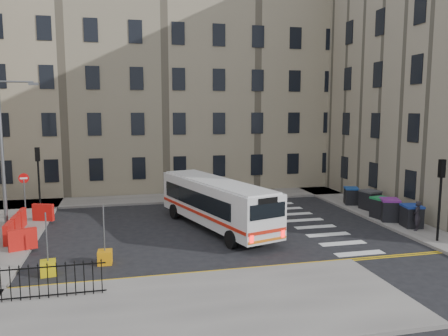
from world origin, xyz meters
name	(u,v)px	position (x,y,z in m)	size (l,w,h in m)	color
ground	(242,226)	(0.00, 0.00, 0.00)	(120.00, 120.00, 0.00)	black
pavement_north	(133,200)	(-6.00, 8.60, 0.07)	(36.00, 3.20, 0.15)	slate
pavement_east	(349,203)	(9.00, 4.00, 0.07)	(2.40, 26.00, 0.15)	slate
pavement_sw	(116,316)	(-7.00, -10.00, 0.07)	(20.00, 6.00, 0.15)	slate
terrace_north	(116,87)	(-7.00, 15.50, 8.62)	(38.30, 10.80, 17.20)	gray
traffic_light_east	(441,187)	(8.60, -5.50, 2.87)	(0.28, 0.22, 4.10)	black
traffic_light_nw	(38,168)	(-12.00, 6.50, 2.87)	(0.28, 0.22, 4.10)	black
streetlamp	(2,153)	(-13.00, 2.00, 4.34)	(0.50, 0.22, 8.14)	#595B5E
no_entry_north	(24,186)	(-12.50, 4.50, 2.08)	(0.60, 0.08, 3.00)	#595B5E
roadworks_barriers	(23,225)	(-11.84, 0.50, 0.65)	(1.66, 6.26, 1.00)	red
bus	(216,202)	(-1.61, -0.23, 1.55)	(5.00, 10.08, 2.68)	silver
wheelie_bin_a	(412,216)	(9.02, -2.90, 0.78)	(1.18, 1.29, 1.24)	black
wheelie_bin_b	(389,210)	(8.63, -1.38, 0.81)	(1.39, 1.48, 1.31)	black
wheelie_bin_c	(382,208)	(8.55, -0.72, 0.79)	(1.21, 1.32, 1.26)	black
wheelie_bin_d	(370,200)	(9.14, 1.53, 0.79)	(1.19, 1.31, 1.27)	black
wheelie_bin_e	(351,196)	(8.77, 3.28, 0.74)	(1.20, 1.29, 1.16)	black
pedestrian	(417,216)	(8.81, -3.60, 0.96)	(0.59, 0.39, 1.62)	black
bollard_yellow	(105,257)	(-7.52, -4.71, 0.30)	(0.60, 0.60, 0.60)	orange
bollard_chevron	(48,268)	(-9.71, -5.54, 0.30)	(0.60, 0.60, 0.60)	#C0A90B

